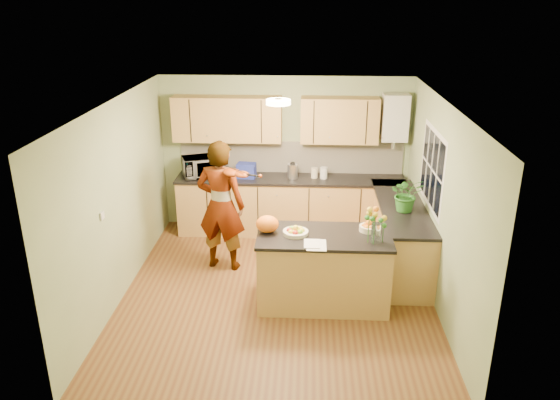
{
  "coord_description": "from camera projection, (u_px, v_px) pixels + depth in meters",
  "views": [
    {
      "loc": [
        0.36,
        -6.28,
        3.71
      ],
      "look_at": [
        0.01,
        0.5,
        1.11
      ],
      "focal_mm": 35.0,
      "sensor_mm": 36.0,
      "label": 1
    }
  ],
  "objects": [
    {
      "name": "wall_front",
      "position": [
        262.0,
        300.0,
        4.66
      ],
      "size": [
        4.0,
        0.02,
        2.5
      ],
      "primitive_type": "cube",
      "color": "gray",
      "rests_on": "floor"
    },
    {
      "name": "splashback",
      "position": [
        291.0,
        157.0,
        8.85
      ],
      "size": [
        3.6,
        0.02,
        0.52
      ],
      "primitive_type": "cube",
      "color": "silver",
      "rests_on": "back_counter"
    },
    {
      "name": "wall_left",
      "position": [
        118.0,
        201.0,
        6.85
      ],
      "size": [
        0.02,
        4.5,
        2.5
      ],
      "primitive_type": "cube",
      "color": "gray",
      "rests_on": "floor"
    },
    {
      "name": "orange_bag",
      "position": [
        267.0,
        224.0,
        6.69
      ],
      "size": [
        0.33,
        0.3,
        0.21
      ],
      "primitive_type": "ellipsoid",
      "rotation": [
        0.0,
        0.0,
        0.25
      ],
      "color": "orange",
      "rests_on": "peninsula_island"
    },
    {
      "name": "floor",
      "position": [
        277.0,
        292.0,
        7.2
      ],
      "size": [
        4.5,
        4.5,
        0.0
      ],
      "primitive_type": "plane",
      "color": "brown",
      "rests_on": "ground"
    },
    {
      "name": "light_switch",
      "position": [
        102.0,
        216.0,
        6.27
      ],
      "size": [
        0.02,
        0.09,
        0.09
      ],
      "primitive_type": "cube",
      "color": "silver",
      "rests_on": "wall_left"
    },
    {
      "name": "ceiling",
      "position": [
        277.0,
        103.0,
        6.31
      ],
      "size": [
        4.0,
        4.5,
        0.02
      ],
      "primitive_type": "cube",
      "color": "silver",
      "rests_on": "wall_back"
    },
    {
      "name": "violin",
      "position": [
        232.0,
        172.0,
        7.14
      ],
      "size": [
        0.7,
        0.61,
        0.18
      ],
      "primitive_type": null,
      "rotation": [
        0.17,
        0.0,
        -0.61
      ],
      "color": "#561A05",
      "rests_on": "violinist"
    },
    {
      "name": "boiler",
      "position": [
        395.0,
        118.0,
        8.39
      ],
      "size": [
        0.4,
        0.3,
        0.86
      ],
      "color": "silver",
      "rests_on": "wall_back"
    },
    {
      "name": "jar_cream",
      "position": [
        314.0,
        173.0,
        8.65
      ],
      "size": [
        0.11,
        0.11,
        0.16
      ],
      "primitive_type": "cylinder",
      "rotation": [
        0.0,
        0.0,
        0.06
      ],
      "color": "beige",
      "rests_on": "back_counter"
    },
    {
      "name": "microwave",
      "position": [
        202.0,
        167.0,
        8.7
      ],
      "size": [
        0.69,
        0.58,
        0.32
      ],
      "primitive_type": "imported",
      "rotation": [
        0.0,
        0.0,
        0.38
      ],
      "color": "silver",
      "rests_on": "back_counter"
    },
    {
      "name": "wall_right",
      "position": [
        440.0,
        207.0,
        6.66
      ],
      "size": [
        0.02,
        4.5,
        2.5
      ],
      "primitive_type": "cube",
      "color": "gray",
      "rests_on": "floor"
    },
    {
      "name": "potted_plant",
      "position": [
        407.0,
        194.0,
        7.28
      ],
      "size": [
        0.44,
        0.38,
        0.48
      ],
      "primitive_type": "imported",
      "rotation": [
        0.0,
        0.0,
        0.01
      ],
      "color": "#2A6D24",
      "rests_on": "right_counter"
    },
    {
      "name": "jar_white",
      "position": [
        324.0,
        173.0,
        8.62
      ],
      "size": [
        0.14,
        0.14,
        0.18
      ],
      "primitive_type": "cylinder",
      "rotation": [
        0.0,
        0.0,
        0.29
      ],
      "color": "silver",
      "rests_on": "back_counter"
    },
    {
      "name": "violinist",
      "position": [
        221.0,
        206.0,
        7.55
      ],
      "size": [
        0.76,
        0.58,
        1.87
      ],
      "primitive_type": "imported",
      "rotation": [
        0.0,
        0.0,
        2.94
      ],
      "color": "tan",
      "rests_on": "floor"
    },
    {
      "name": "right_counter",
      "position": [
        400.0,
        236.0,
        7.74
      ],
      "size": [
        0.62,
        2.24,
        0.94
      ],
      "color": "tan",
      "rests_on": "floor"
    },
    {
      "name": "window_right",
      "position": [
        432.0,
        169.0,
        7.11
      ],
      "size": [
        0.01,
        1.3,
        1.05
      ],
      "color": "silver",
      "rests_on": "wall_right"
    },
    {
      "name": "fruit_dish",
      "position": [
        296.0,
        231.0,
        6.64
      ],
      "size": [
        0.31,
        0.31,
        0.11
      ],
      "color": "beige",
      "rests_on": "peninsula_island"
    },
    {
      "name": "wall_back",
      "position": [
        285.0,
        154.0,
        8.85
      ],
      "size": [
        4.0,
        0.02,
        2.5
      ],
      "primitive_type": "cube",
      "color": "gray",
      "rests_on": "floor"
    },
    {
      "name": "papers",
      "position": [
        316.0,
        245.0,
        6.37
      ],
      "size": [
        0.23,
        0.31,
        0.01
      ],
      "primitive_type": "cube",
      "color": "white",
      "rests_on": "peninsula_island"
    },
    {
      "name": "flower_vase",
      "position": [
        377.0,
        215.0,
        6.32
      ],
      "size": [
        0.28,
        0.28,
        0.52
      ],
      "rotation": [
        0.0,
        0.0,
        0.25
      ],
      "color": "silver",
      "rests_on": "peninsula_island"
    },
    {
      "name": "blue_box",
      "position": [
        246.0,
        170.0,
        8.66
      ],
      "size": [
        0.31,
        0.24,
        0.23
      ],
      "primitive_type": "cube",
      "rotation": [
        0.0,
        0.0,
        -0.1
      ],
      "color": "#212E99",
      "rests_on": "back_counter"
    },
    {
      "name": "ceiling_lamp",
      "position": [
        278.0,
        102.0,
        6.6
      ],
      "size": [
        0.3,
        0.3,
        0.07
      ],
      "color": "#FFEABF",
      "rests_on": "ceiling"
    },
    {
      "name": "kettle",
      "position": [
        293.0,
        170.0,
        8.62
      ],
      "size": [
        0.17,
        0.17,
        0.31
      ],
      "rotation": [
        0.0,
        0.0,
        -0.34
      ],
      "color": "silver",
      "rests_on": "back_counter"
    },
    {
      "name": "back_counter",
      "position": [
        290.0,
        205.0,
        8.85
      ],
      "size": [
        3.64,
        0.62,
        0.94
      ],
      "color": "tan",
      "rests_on": "floor"
    },
    {
      "name": "peninsula_island",
      "position": [
        323.0,
        269.0,
        6.81
      ],
      "size": [
        1.64,
        0.84,
        0.94
      ],
      "color": "tan",
      "rests_on": "floor"
    },
    {
      "name": "upper_cabinets",
      "position": [
        273.0,
        119.0,
        8.49
      ],
      "size": [
        3.2,
        0.34,
        0.7
      ],
      "color": "tan",
      "rests_on": "wall_back"
    },
    {
      "name": "orange_bowl",
      "position": [
        369.0,
        226.0,
        6.73
      ],
      "size": [
        0.23,
        0.23,
        0.14
      ],
      "color": "beige",
      "rests_on": "peninsula_island"
    }
  ]
}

